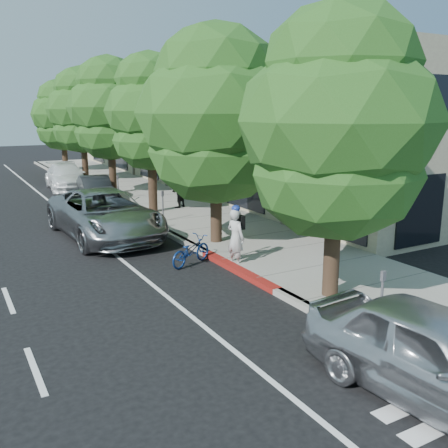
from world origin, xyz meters
TOP-DOWN VIEW (x-y plane):
  - ground at (0.00, 0.00)m, footprint 120.00×120.00m
  - sidewalk at (2.30, 8.00)m, footprint 4.60×56.00m
  - curb at (0.00, 8.00)m, footprint 0.30×56.00m
  - curb_red_segment at (0.00, 1.00)m, footprint 0.32×4.00m
  - storefront_building at (9.60, 18.00)m, footprint 10.00×36.00m
  - street_tree_0 at (0.90, -2.00)m, footprint 4.83×4.83m
  - street_tree_1 at (0.90, 4.00)m, footprint 5.42×5.42m
  - street_tree_2 at (0.90, 10.00)m, footprint 4.00×4.00m
  - street_tree_3 at (0.90, 16.00)m, footprint 4.52×4.52m
  - street_tree_4 at (0.90, 22.00)m, footprint 4.47×4.47m
  - street_tree_5 at (0.90, 28.00)m, footprint 4.48×4.48m
  - cyclist at (0.25, 1.57)m, footprint 0.57×0.74m
  - bicycle at (-0.87, 2.39)m, footprint 1.80×1.25m
  - silver_suv at (-2.20, 7.02)m, footprint 3.27×6.55m
  - dark_sedan at (-0.50, 14.50)m, footprint 1.85×4.21m
  - white_pickup at (-0.88, 19.55)m, footprint 2.50×5.32m
  - dark_suv_far at (-0.50, 21.50)m, footprint 2.15×4.39m
  - near_car_a at (-0.63, -6.35)m, footprint 2.38×4.95m
  - pedestrian at (2.29, 10.35)m, footprint 0.93×0.86m

SIDE VIEW (x-z plane):
  - ground at x=0.00m, z-range 0.00..0.00m
  - sidewalk at x=2.30m, z-range 0.00..0.15m
  - curb at x=0.00m, z-range 0.00..0.15m
  - curb_red_segment at x=0.00m, z-range 0.00..0.15m
  - bicycle at x=-0.87m, z-range 0.00..0.90m
  - dark_sedan at x=-0.50m, z-range 0.00..1.34m
  - dark_suv_far at x=-0.50m, z-range 0.00..1.44m
  - white_pickup at x=-0.88m, z-range 0.00..1.50m
  - near_car_a at x=-0.63m, z-range 0.00..1.63m
  - silver_suv at x=-2.20m, z-range 0.00..1.78m
  - cyclist at x=0.25m, z-range 0.00..1.80m
  - pedestrian at x=2.29m, z-range 0.15..1.69m
  - storefront_building at x=9.60m, z-range 0.00..7.00m
  - street_tree_5 at x=0.90m, z-range 0.77..7.72m
  - street_tree_0 at x=0.90m, z-range 0.75..7.94m
  - street_tree_1 at x=0.90m, z-range 0.71..8.26m
  - street_tree_2 at x=0.90m, z-range 0.93..8.13m
  - street_tree_4 at x=0.90m, z-range 0.89..8.31m
  - street_tree_3 at x=0.90m, z-range 0.91..8.48m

